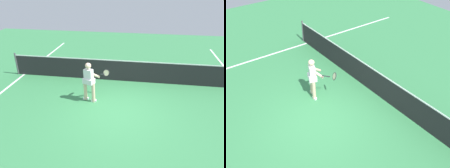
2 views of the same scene
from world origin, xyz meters
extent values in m
plane|color=#38844C|center=(0.00, 0.00, 0.00)|extent=(23.84, 23.84, 0.00)
cylinder|color=#4C4C51|center=(-5.29, 2.55, 0.53)|extent=(0.08, 0.08, 1.07)
cube|color=#232326|center=(0.00, 2.55, 0.47)|extent=(10.51, 0.02, 0.95)
cube|color=white|center=(0.00, 2.55, 0.97)|extent=(10.51, 0.02, 0.04)
cylinder|color=beige|center=(-1.38, 0.65, 0.39)|extent=(0.13, 0.13, 0.78)
cylinder|color=beige|center=(-1.04, 0.53, 0.39)|extent=(0.13, 0.13, 0.78)
cube|color=white|center=(-1.38, 0.65, 0.04)|extent=(0.20, 0.10, 0.08)
cube|color=white|center=(-1.04, 0.53, 0.04)|extent=(0.20, 0.10, 0.08)
cube|color=white|center=(-1.21, 0.59, 1.04)|extent=(0.37, 0.29, 0.52)
cube|color=white|center=(-1.21, 0.59, 0.84)|extent=(0.47, 0.40, 0.20)
sphere|color=beige|center=(-1.21, 0.59, 1.44)|extent=(0.22, 0.22, 0.22)
cylinder|color=beige|center=(-1.30, 0.78, 1.06)|extent=(0.14, 0.48, 0.37)
cylinder|color=beige|center=(-1.02, 0.68, 1.06)|extent=(0.40, 0.40, 0.37)
cylinder|color=black|center=(-0.75, 0.87, 1.02)|extent=(0.13, 0.29, 0.14)
torus|color=black|center=(-0.65, 1.15, 0.96)|extent=(0.31, 0.21, 0.28)
cylinder|color=beige|center=(-0.65, 1.15, 0.96)|extent=(0.26, 0.16, 0.23)
camera|label=1|loc=(0.77, -6.59, 4.37)|focal=35.43mm
camera|label=2|loc=(5.99, -3.50, 6.44)|focal=45.06mm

